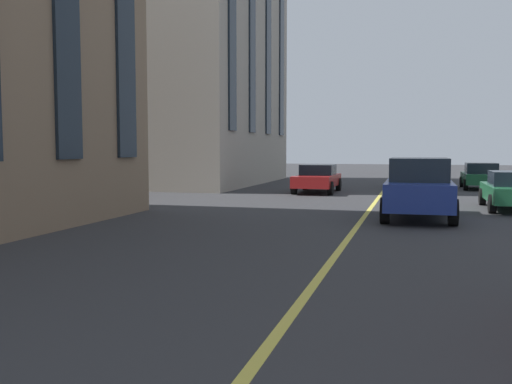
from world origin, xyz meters
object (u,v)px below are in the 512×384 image
car_red_near (317,178)px  car_blue_far (419,187)px  car_green_parked_a (481,176)px  car_grey_parked_b (431,171)px  car_white_mid (415,175)px

car_red_near → car_blue_far: (-9.39, -4.75, 0.27)m
car_green_parked_a → car_red_near: bearing=119.6°
car_grey_parked_b → car_red_near: 12.24m
car_grey_parked_b → car_white_mid: bearing=171.4°
car_blue_far → car_red_near: bearing=26.8°
car_white_mid → car_green_parked_a: bearing=-88.7°
car_red_near → car_white_mid: (4.46, -4.65, 0.00)m
car_grey_parked_b → car_white_mid: (-6.41, 0.97, 0.00)m
car_blue_far → car_white_mid: 13.85m
car_white_mid → car_grey_parked_b: bearing=-8.6°
car_grey_parked_b → car_red_near: bearing=152.6°
car_green_parked_a → car_grey_parked_b: bearing=20.6°
car_red_near → car_blue_far: car_blue_far is taller
car_grey_parked_b → car_white_mid: size_ratio=0.89×
car_red_near → car_green_parked_a: (4.54, -8.00, -0.00)m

